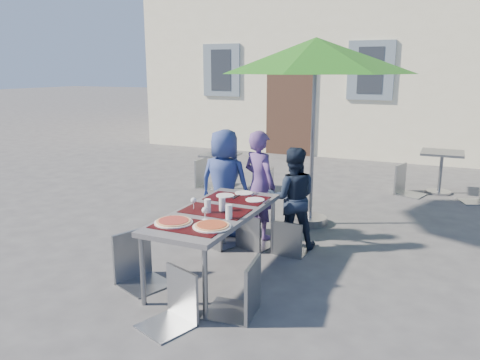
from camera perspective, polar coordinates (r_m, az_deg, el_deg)
The scene contains 21 objects.
ground at distance 5.20m, azimuth 0.50°, elevation -12.03°, with size 90.00×90.00×0.00m, color #404043.
dining_table at distance 5.04m, azimuth -3.03°, elevation -4.38°, with size 0.80×1.85×0.76m.
pizza_near_left at distance 4.67m, azimuth -8.11°, elevation -5.04°, with size 0.38×0.38×0.03m.
pizza_near_right at distance 4.51m, azimuth -3.45°, elevation -5.59°, with size 0.37×0.37×0.03m.
glassware at distance 4.89m, azimuth -3.03°, elevation -3.31°, with size 0.56×0.41×0.15m.
place_settings at distance 5.56m, azimuth 0.19°, elevation -1.96°, with size 0.66×0.44×0.01m.
child_0 at distance 6.36m, azimuth -1.91°, elevation -0.31°, with size 0.71×0.46×1.46m, color navy.
child_1 at distance 6.23m, azimuth 2.39°, elevation -0.60°, with size 0.53×0.35×1.46m, color #5B3E80.
child_2 at distance 5.94m, azimuth 6.39°, elevation -2.19°, with size 0.63×0.36×1.30m, color #161F31.
chair_0 at distance 5.95m, azimuth -2.97°, elevation -2.65°, with size 0.58×0.58×1.01m.
chair_1 at distance 5.89m, azimuth 1.54°, elevation -3.73°, with size 0.47×0.47×0.86m.
chair_2 at distance 5.72m, azimuth 6.22°, elevation -4.52°, with size 0.39×0.40×0.84m.
chair_3 at distance 5.04m, azimuth -12.53°, elevation -5.66°, with size 0.60×0.60×1.04m.
chair_4 at distance 4.29m, azimuth 0.23°, elevation -9.02°, with size 0.50×0.50×1.01m.
chair_5 at distance 4.21m, azimuth -8.23°, elevation -10.37°, with size 0.53×0.53×0.94m.
patio_umbrella at distance 6.68m, azimuth 9.21°, elevation 14.58°, with size 2.70×2.70×2.65m.
cafe_table_0 at distance 8.88m, azimuth -2.37°, elevation 1.68°, with size 0.63×0.63×0.68m.
bg_chair_l_0 at distance 9.01m, azimuth -4.23°, elevation 2.92°, with size 0.46×0.46×1.02m.
bg_chair_r_0 at distance 8.57m, azimuth 3.24°, elevation 1.72°, with size 0.45×0.45×0.87m.
cafe_table_1 at distance 9.27m, azimuth 23.34°, elevation 1.76°, with size 0.72×0.72×0.78m.
bg_chair_l_1 at distance 8.97m, azimuth 19.73°, elevation 2.16°, with size 0.58×0.57×1.03m.
Camera 1 is at (1.90, -4.30, 2.23)m, focal length 35.00 mm.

